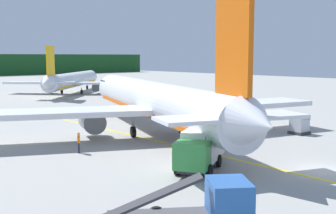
% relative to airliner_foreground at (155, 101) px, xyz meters
% --- Properties ---
extents(ground, '(240.00, 320.00, 0.20)m').
position_rel_airliner_foreground_xyz_m(ground, '(-0.26, 29.26, -3.49)').
color(ground, '#999993').
extents(airliner_foreground, '(33.70, 40.16, 11.90)m').
position_rel_airliner_foreground_xyz_m(airliner_foreground, '(0.00, 0.00, 0.00)').
color(airliner_foreground, silver).
rests_on(airliner_foreground, ground).
extents(airliner_mid_apron, '(26.92, 26.59, 9.90)m').
position_rel_airliner_foreground_xyz_m(airliner_mid_apron, '(17.36, 48.82, -0.57)').
color(airliner_mid_apron, silver).
rests_on(airliner_mid_apron, ground).
extents(service_truck_fuel, '(6.80, 5.21, 2.81)m').
position_rel_airliner_foreground_xyz_m(service_truck_fuel, '(-6.12, -12.60, -1.82)').
color(service_truck_fuel, '#338C3F').
rests_on(service_truck_fuel, ground).
extents(service_truck_catering, '(6.54, 5.47, 2.71)m').
position_rel_airliner_foreground_xyz_m(service_truck_catering, '(-14.11, -20.52, -2.22)').
color(service_truck_catering, '#2659A5').
rests_on(service_truck_catering, ground).
extents(cargo_container_near, '(1.82, 1.82, 1.86)m').
position_rel_airliner_foreground_xyz_m(cargo_container_near, '(11.20, -9.82, -2.51)').
color(cargo_container_near, '#333338').
rests_on(cargo_container_near, ground).
extents(crew_marshaller, '(0.43, 0.55, 1.67)m').
position_rel_airliner_foreground_xyz_m(crew_marshaller, '(0.83, -9.91, -2.40)').
color(crew_marshaller, '#191E33').
rests_on(crew_marshaller, ground).
extents(crew_loader_left, '(0.42, 0.56, 1.75)m').
position_rel_airliner_foreground_xyz_m(crew_loader_left, '(-10.24, -2.50, -2.36)').
color(crew_loader_left, '#191E33').
rests_on(crew_loader_left, ground).
extents(apron_guide_line, '(0.30, 60.00, 0.01)m').
position_rel_airliner_foreground_xyz_m(apron_guide_line, '(-2.24, -4.47, -3.39)').
color(apron_guide_line, yellow).
rests_on(apron_guide_line, ground).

